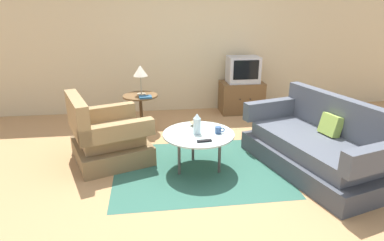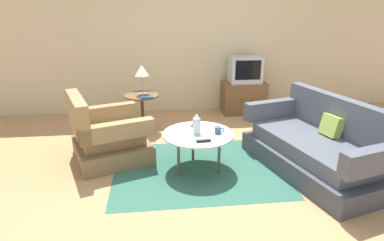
% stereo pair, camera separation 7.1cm
% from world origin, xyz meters
% --- Properties ---
extents(ground_plane, '(16.00, 16.00, 0.00)m').
position_xyz_m(ground_plane, '(0.00, 0.00, 0.00)').
color(ground_plane, '#AD7F51').
extents(back_wall, '(9.00, 0.12, 2.70)m').
position_xyz_m(back_wall, '(0.00, 2.60, 1.35)').
color(back_wall, '#CCB78E').
rests_on(back_wall, ground).
extents(area_rug, '(2.05, 1.65, 0.00)m').
position_xyz_m(area_rug, '(-0.13, 0.11, 0.00)').
color(area_rug, '#2D5B4C').
rests_on(area_rug, ground).
extents(armchair, '(1.14, 1.14, 0.89)m').
position_xyz_m(armchair, '(-1.27, 0.51, 0.30)').
color(armchair, brown).
rests_on(armchair, ground).
extents(couch, '(1.35, 2.00, 0.88)m').
position_xyz_m(couch, '(1.30, -0.08, 0.29)').
color(couch, '#3E424B').
rests_on(couch, ground).
extents(coffee_table, '(0.86, 0.86, 0.48)m').
position_xyz_m(coffee_table, '(-0.14, 0.11, 0.44)').
color(coffee_table, '#B2C6C1').
rests_on(coffee_table, ground).
extents(side_table, '(0.54, 0.54, 0.59)m').
position_xyz_m(side_table, '(-0.84, 1.51, 0.43)').
color(side_table, brown).
rests_on(side_table, ground).
extents(tv_stand, '(0.78, 0.51, 0.57)m').
position_xyz_m(tv_stand, '(1.00, 2.25, 0.29)').
color(tv_stand, brown).
rests_on(tv_stand, ground).
extents(television, '(0.57, 0.39, 0.47)m').
position_xyz_m(television, '(1.00, 2.23, 0.81)').
color(television, '#B7B7BC').
rests_on(television, tv_stand).
extents(table_lamp, '(0.22, 0.22, 0.46)m').
position_xyz_m(table_lamp, '(-0.82, 1.51, 0.96)').
color(table_lamp, '#9E937A').
rests_on(table_lamp, side_table).
extents(vase, '(0.09, 0.09, 0.25)m').
position_xyz_m(vase, '(-0.16, 0.09, 0.60)').
color(vase, silver).
rests_on(vase, coffee_table).
extents(mug, '(0.12, 0.07, 0.08)m').
position_xyz_m(mug, '(0.10, 0.07, 0.52)').
color(mug, '#335184').
rests_on(mug, coffee_table).
extents(bowl, '(0.13, 0.13, 0.05)m').
position_xyz_m(bowl, '(-0.14, 0.36, 0.50)').
color(bowl, tan).
rests_on(bowl, coffee_table).
extents(tv_remote_dark, '(0.17, 0.06, 0.02)m').
position_xyz_m(tv_remote_dark, '(-0.11, -0.15, 0.49)').
color(tv_remote_dark, black).
rests_on(tv_remote_dark, coffee_table).
extents(book, '(0.20, 0.17, 0.03)m').
position_xyz_m(book, '(-0.76, 1.33, 0.61)').
color(book, navy).
rests_on(book, side_table).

